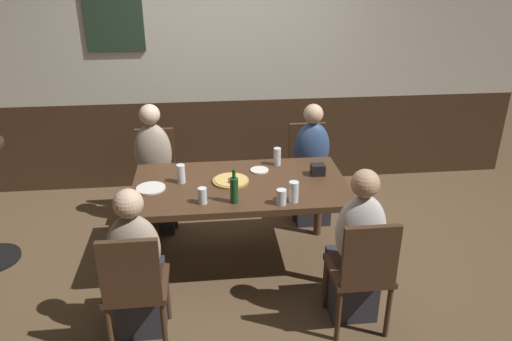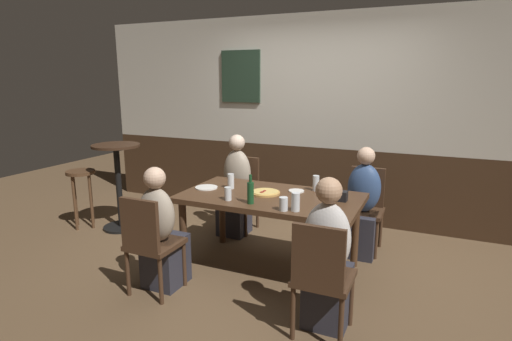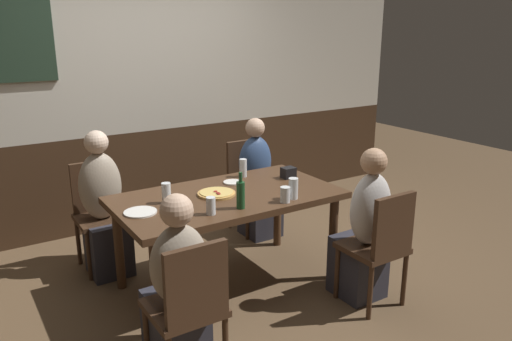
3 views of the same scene
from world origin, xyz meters
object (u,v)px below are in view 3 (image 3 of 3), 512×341
object	(u,v)px
chair_left_far	(99,209)
plate_white_small	(233,182)
chair_right_near	(381,243)
beer_glass_half	(166,194)
person_right_near	(364,236)
pint_glass_stout	(211,206)
highball_clear	(293,190)
pint_glass_pale	(243,169)
beer_bottle_green	(241,194)
pizza	(217,193)
person_right_far	(258,187)
chair_right_far	(249,180)
plate_white_large	(140,212)
person_left_near	(177,296)
condiment_caddy	(288,173)
dining_table	(227,204)
person_left_far	(104,214)
tumbler_water	(285,196)
chair_left_near	(189,303)

from	to	relation	value
chair_left_far	plate_white_small	size ratio (longest dim) A/B	5.80
plate_white_small	chair_left_far	bearing A→B (deg)	144.43
chair_right_near	chair_left_far	world-z (taller)	same
plate_white_small	beer_glass_half	bearing A→B (deg)	-166.25
person_right_near	pint_glass_stout	bearing A→B (deg)	158.12
highball_clear	pint_glass_pale	bearing A→B (deg)	91.69
chair_right_near	plate_white_small	world-z (taller)	chair_right_near
chair_right_near	beer_bottle_green	distance (m)	1.04
pizza	pint_glass_pale	world-z (taller)	pint_glass_pale
chair_right_near	person_right_far	size ratio (longest dim) A/B	0.78
chair_right_far	pint_glass_pale	bearing A→B (deg)	-125.78
chair_right_near	pizza	xyz separation A→B (m)	(-0.81, 0.91, 0.26)
plate_white_large	pint_glass_stout	bearing A→B (deg)	-35.27
plate_white_large	plate_white_small	size ratio (longest dim) A/B	1.48
plate_white_small	person_right_near	bearing A→B (deg)	-59.24
person_left_near	plate_white_small	bearing A→B (deg)	45.64
person_right_far	condiment_caddy	size ratio (longest dim) A/B	10.32
beer_bottle_green	highball_clear	bearing A→B (deg)	-4.67
dining_table	condiment_caddy	bearing A→B (deg)	8.53
beer_bottle_green	person_left_far	bearing A→B (deg)	123.17
tumbler_water	plate_white_small	bearing A→B (deg)	98.41
chair_left_far	person_left_near	bearing A→B (deg)	-90.00
highball_clear	condiment_caddy	size ratio (longest dim) A/B	1.42
pint_glass_pale	highball_clear	distance (m)	0.68
person_left_near	person_right_near	bearing A→B (deg)	-0.09
chair_left_near	condiment_caddy	size ratio (longest dim) A/B	8.00
chair_right_far	person_left_far	world-z (taller)	person_left_far
pint_glass_pale	chair_right_near	bearing A→B (deg)	-71.87
chair_right_near	pint_glass_pale	xyz separation A→B (m)	(-0.40, 1.21, 0.31)
chair_left_far	plate_white_large	distance (m)	0.94
person_right_far	pint_glass_pale	size ratio (longest dim) A/B	7.44
pizza	condiment_caddy	world-z (taller)	condiment_caddy
chair_left_far	tumbler_water	size ratio (longest dim) A/B	7.65
person_left_far	plate_white_small	distance (m)	1.07
person_left_near	person_left_far	distance (m)	1.43
person_left_near	plate_white_large	world-z (taller)	person_left_near
chair_left_far	pint_glass_pale	size ratio (longest dim) A/B	5.77
person_left_near	beer_bottle_green	world-z (taller)	person_left_near
chair_left_far	beer_glass_half	world-z (taller)	beer_glass_half
pint_glass_stout	plate_white_large	xyz separation A→B (m)	(-0.39, 0.28, -0.05)
chair_left_near	chair_left_far	world-z (taller)	same
person_left_near	tumbler_water	size ratio (longest dim) A/B	9.55
chair_right_near	pint_glass_pale	distance (m)	1.31
chair_left_near	highball_clear	bearing A→B (deg)	25.82
pint_glass_stout	highball_clear	bearing A→B (deg)	-3.85
chair_left_near	pint_glass_pale	size ratio (longest dim) A/B	5.77
chair_right_near	person_left_far	size ratio (longest dim) A/B	0.75
chair_right_near	highball_clear	xyz separation A→B (m)	(-0.38, 0.53, 0.31)
pizza	condiment_caddy	size ratio (longest dim) A/B	2.61
chair_right_near	plate_white_large	bearing A→B (deg)	149.04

